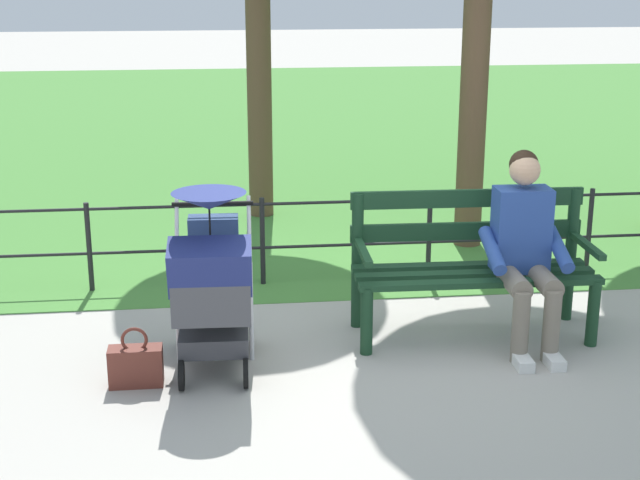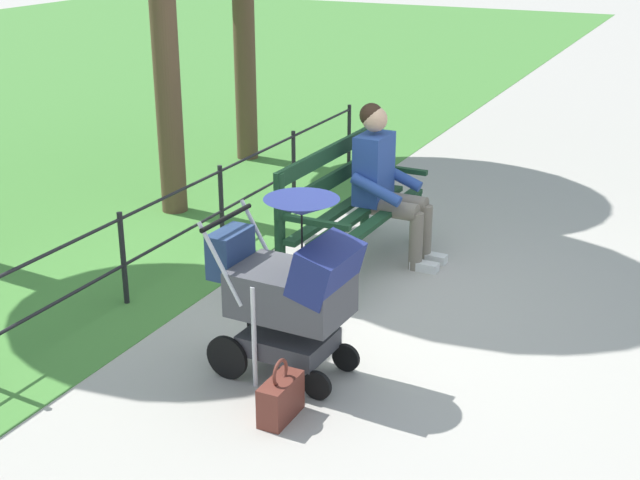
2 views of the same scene
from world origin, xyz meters
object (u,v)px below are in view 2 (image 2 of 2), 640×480
park_bench (345,204)px  handbag (281,398)px  stroller (291,286)px  person_on_bench (386,179)px

park_bench → handbag: (2.20, 0.60, -0.40)m
handbag → stroller: bearing=-160.0°
park_bench → stroller: (1.73, 0.43, 0.07)m
park_bench → stroller: size_ratio=1.40×
park_bench → person_on_bench: (-0.29, 0.22, 0.15)m
park_bench → handbag: 2.32m
stroller → handbag: 0.68m
stroller → handbag: bearing=20.0°
park_bench → handbag: bearing=15.2°
stroller → handbag: (0.47, 0.17, -0.47)m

